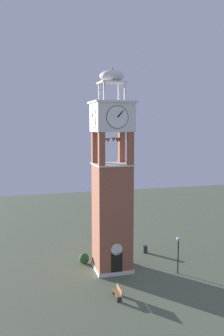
{
  "coord_description": "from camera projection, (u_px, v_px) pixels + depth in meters",
  "views": [
    {
      "loc": [
        -9.04,
        -32.34,
        14.17
      ],
      "look_at": [
        0.0,
        0.0,
        10.01
      ],
      "focal_mm": 38.08,
      "sensor_mm": 36.0,
      "label": 1
    }
  ],
  "objects": [
    {
      "name": "clock_tower",
      "position": [
        112.0,
        189.0,
        34.09
      ],
      "size": [
        3.89,
        3.89,
        19.32
      ],
      "color": "#93543D",
      "rests_on": "ground"
    },
    {
      "name": "shrub_near_entry",
      "position": [
        84.0,
        258.0,
        36.34
      ],
      "size": [
        1.01,
        1.01,
        1.07
      ],
      "primitive_type": "ellipsoid",
      "color": "#28562D",
      "rests_on": "ground"
    },
    {
      "name": "ground",
      "position": [
        112.0,
        269.0,
        35.07
      ],
      "size": [
        80.0,
        80.0,
        0.0
      ],
      "primitive_type": "plane",
      "color": "#5B664C"
    },
    {
      "name": "lamp_post",
      "position": [
        178.0,
        248.0,
        33.65
      ],
      "size": [
        0.36,
        0.36,
        3.6
      ],
      "color": "black",
      "rests_on": "ground"
    },
    {
      "name": "trash_bin",
      "position": [
        145.0,
        249.0,
        39.39
      ],
      "size": [
        0.52,
        0.52,
        0.8
      ],
      "primitive_type": "cylinder",
      "color": "#2D2D33",
      "rests_on": "ground"
    },
    {
      "name": "park_bench",
      "position": [
        118.0,
        292.0,
        29.13
      ],
      "size": [
        0.49,
        1.61,
        0.95
      ],
      "color": "brown",
      "rests_on": "ground"
    }
  ]
}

